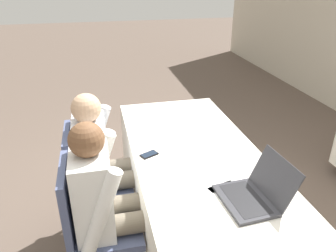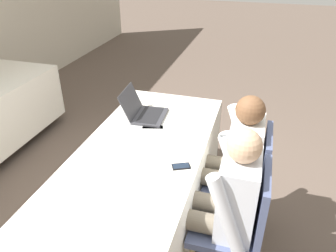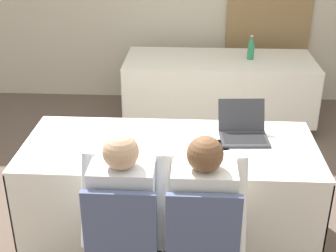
{
  "view_description": "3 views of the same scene",
  "coord_description": "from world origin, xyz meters",
  "views": [
    {
      "loc": [
        1.84,
        -0.64,
        1.91
      ],
      "look_at": [
        0.0,
        -0.22,
        1.0
      ],
      "focal_mm": 35.0,
      "sensor_mm": 36.0,
      "label": 1
    },
    {
      "loc": [
        -1.79,
        -0.75,
        2.05
      ],
      "look_at": [
        0.0,
        -0.22,
        1.0
      ],
      "focal_mm": 35.0,
      "sensor_mm": 36.0,
      "label": 2
    },
    {
      "loc": [
        0.15,
        -2.91,
        2.28
      ],
      "look_at": [
        0.0,
        -0.22,
        1.0
      ],
      "focal_mm": 50.0,
      "sensor_mm": 36.0,
      "label": 3
    }
  ],
  "objects": [
    {
      "name": "paper_beside_laptop",
      "position": [
        0.31,
        -0.05,
        0.75
      ],
      "size": [
        0.23,
        0.31,
        0.0
      ],
      "rotation": [
        0.0,
        0.0,
        0.05
      ],
      "color": "white",
      "rests_on": "conference_table_near"
    },
    {
      "name": "paper_centre_table",
      "position": [
        0.43,
        0.1,
        0.75
      ],
      "size": [
        0.28,
        0.34,
        0.0
      ],
      "rotation": [
        0.0,
        0.0,
        0.26
      ],
      "color": "white",
      "rests_on": "conference_table_near"
    },
    {
      "name": "chair_near_left",
      "position": [
        -0.23,
        -0.75,
        0.51
      ],
      "size": [
        0.44,
        0.44,
        0.92
      ],
      "rotation": [
        0.0,
        0.0,
        3.14
      ],
      "color": "tan",
      "rests_on": "ground_plane"
    },
    {
      "name": "conference_table_near",
      "position": [
        0.0,
        0.0,
        0.58
      ],
      "size": [
        2.07,
        0.88,
        0.75
      ],
      "color": "white",
      "rests_on": "ground_plane"
    },
    {
      "name": "ground_plane",
      "position": [
        0.0,
        0.0,
        0.0
      ],
      "size": [
        24.0,
        24.0,
        0.0
      ],
      "primitive_type": "plane",
      "color": "brown"
    },
    {
      "name": "person_checkered_shirt",
      "position": [
        -0.23,
        -0.64,
        0.67
      ],
      "size": [
        0.5,
        0.52,
        1.18
      ],
      "rotation": [
        0.0,
        0.0,
        3.14
      ],
      "color": "#665B4C",
      "rests_on": "ground_plane"
    },
    {
      "name": "cell_phone",
      "position": [
        -0.08,
        -0.33,
        0.75
      ],
      "size": [
        0.11,
        0.14,
        0.01
      ],
      "rotation": [
        0.0,
        0.0,
        0.44
      ],
      "color": "black",
      "rests_on": "conference_table_near"
    },
    {
      "name": "chair_near_right",
      "position": [
        0.23,
        -0.75,
        0.51
      ],
      "size": [
        0.44,
        0.44,
        0.92
      ],
      "rotation": [
        0.0,
        0.0,
        3.14
      ],
      "color": "tan",
      "rests_on": "ground_plane"
    },
    {
      "name": "laptop",
      "position": [
        0.53,
        0.15,
        0.79
      ],
      "size": [
        0.36,
        0.37,
        0.24
      ],
      "rotation": [
        0.0,
        0.0,
        0.07
      ],
      "color": "#333338",
      "rests_on": "conference_table_near"
    },
    {
      "name": "person_white_shirt",
      "position": [
        0.23,
        -0.64,
        0.67
      ],
      "size": [
        0.5,
        0.52,
        1.18
      ],
      "rotation": [
        0.0,
        0.0,
        3.14
      ],
      "color": "#665B4C",
      "rests_on": "ground_plane"
    }
  ]
}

